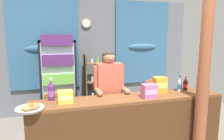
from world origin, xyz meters
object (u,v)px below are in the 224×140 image
at_px(soda_bottle_water, 180,85).
at_px(snack_box_choco_powder, 160,85).
at_px(soda_bottle_cola, 186,84).
at_px(plastic_lawn_chair, 145,95).
at_px(snack_box_instant_noodle, 65,97).
at_px(snack_box_wafer, 149,91).
at_px(timber_post, 203,79).
at_px(soda_bottle_orange_soda, 202,84).
at_px(shopkeeper, 109,88).
at_px(drink_fridge, 58,76).
at_px(pastry_tray, 30,108).
at_px(stall_counter, 132,124).
at_px(soda_bottle_grape_soda, 51,91).
at_px(bottle_shelf_rack, 95,84).

relative_size(soda_bottle_water, snack_box_choco_powder, 1.08).
bearing_deg(soda_bottle_cola, plastic_lawn_chair, 95.23).
relative_size(soda_bottle_cola, snack_box_instant_noodle, 1.14).
bearing_deg(snack_box_wafer, timber_post, -17.26).
bearing_deg(soda_bottle_orange_soda, shopkeeper, 166.38).
bearing_deg(snack_box_wafer, drink_fridge, 125.36).
xyz_separation_m(soda_bottle_cola, pastry_tray, (-2.34, -0.29, -0.07)).
height_order(timber_post, snack_box_choco_powder, timber_post).
bearing_deg(snack_box_instant_noodle, stall_counter, -6.03).
xyz_separation_m(soda_bottle_grape_soda, pastry_tray, (-0.25, -0.32, -0.11)).
distance_m(shopkeeper, pastry_tray, 1.27).
height_order(bottle_shelf_rack, soda_bottle_orange_soda, bottle_shelf_rack).
distance_m(soda_bottle_cola, soda_bottle_orange_soda, 0.27).
bearing_deg(pastry_tray, snack_box_instant_noodle, 19.30).
relative_size(stall_counter, soda_bottle_water, 10.74).
xyz_separation_m(plastic_lawn_chair, soda_bottle_grape_soda, (-1.97, -1.23, 0.57)).
xyz_separation_m(timber_post, snack_box_wafer, (-0.71, 0.22, -0.17)).
bearing_deg(drink_fridge, shopkeeper, -57.18).
bearing_deg(pastry_tray, soda_bottle_grape_soda, 52.37).
height_order(soda_bottle_orange_soda, snack_box_wafer, soda_bottle_orange_soda).
distance_m(plastic_lawn_chair, soda_bottle_cola, 1.37).
relative_size(soda_bottle_cola, snack_box_wafer, 1.12).
bearing_deg(soda_bottle_orange_soda, drink_fridge, 145.59).
bearing_deg(stall_counter, drink_fridge, 119.34).
height_order(soda_bottle_cola, pastry_tray, soda_bottle_cola).
relative_size(drink_fridge, bottle_shelf_rack, 1.31).
bearing_deg(soda_bottle_water, stall_counter, -168.82).
relative_size(bottle_shelf_rack, pastry_tray, 4.07).
bearing_deg(soda_bottle_cola, snack_box_choco_powder, -176.21).
bearing_deg(pastry_tray, snack_box_wafer, 1.83).
xyz_separation_m(timber_post, bottle_shelf_rack, (-1.09, 2.20, -0.49)).
distance_m(shopkeeper, snack_box_instant_noodle, 0.82).
distance_m(soda_bottle_grape_soda, soda_bottle_water, 1.94).
height_order(soda_bottle_grape_soda, soda_bottle_water, soda_bottle_grape_soda).
relative_size(soda_bottle_grape_soda, snack_box_instant_noodle, 1.58).
distance_m(snack_box_choco_powder, snack_box_wafer, 0.35).
relative_size(timber_post, drink_fridge, 1.38).
distance_m(timber_post, soda_bottle_grape_soda, 2.10).
relative_size(stall_counter, timber_post, 1.11).
bearing_deg(drink_fridge, bottle_shelf_rack, 20.62).
xyz_separation_m(drink_fridge, pastry_tray, (-0.39, -1.72, -0.04)).
relative_size(timber_post, soda_bottle_water, 9.66).
bearing_deg(pastry_tray, soda_bottle_water, 5.83).
bearing_deg(timber_post, snack_box_choco_powder, 135.51).
bearing_deg(stall_counter, plastic_lawn_chair, 59.15).
xyz_separation_m(soda_bottle_cola, snack_box_instant_noodle, (-1.91, -0.14, -0.01)).
relative_size(soda_bottle_water, pastry_tray, 0.76).
distance_m(soda_bottle_water, pastry_tray, 2.20).
xyz_separation_m(timber_post, soda_bottle_cola, (0.05, 0.46, -0.18)).
height_order(plastic_lawn_chair, snack_box_instant_noodle, snack_box_instant_noodle).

